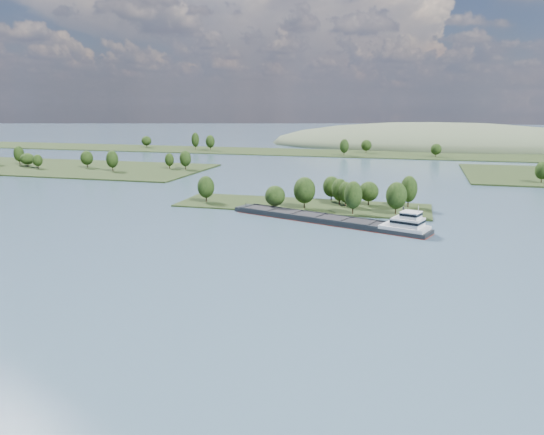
% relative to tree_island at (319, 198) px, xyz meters
% --- Properties ---
extents(ground, '(1800.00, 1800.00, 0.00)m').
position_rel_tree_island_xyz_m(ground, '(-6.97, -58.67, -3.97)').
color(ground, '#3D5469').
rests_on(ground, ground).
extents(tree_island, '(100.00, 31.58, 13.57)m').
position_rel_tree_island_xyz_m(tree_island, '(0.00, 0.00, 0.00)').
color(tree_island, black).
rests_on(tree_island, ground).
extents(back_shoreline, '(900.00, 60.00, 15.91)m').
position_rel_tree_island_xyz_m(back_shoreline, '(1.06, 221.19, -3.21)').
color(back_shoreline, black).
rests_on(back_shoreline, ground).
extents(hill_west, '(320.00, 160.00, 44.00)m').
position_rel_tree_island_xyz_m(hill_west, '(53.03, 321.33, -3.97)').
color(hill_west, '#445238').
rests_on(hill_west, ground).
extents(cargo_barge, '(72.53, 32.68, 9.99)m').
position_rel_tree_island_xyz_m(cargo_barge, '(11.89, -26.07, -2.72)').
color(cargo_barge, black).
rests_on(cargo_barge, ground).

